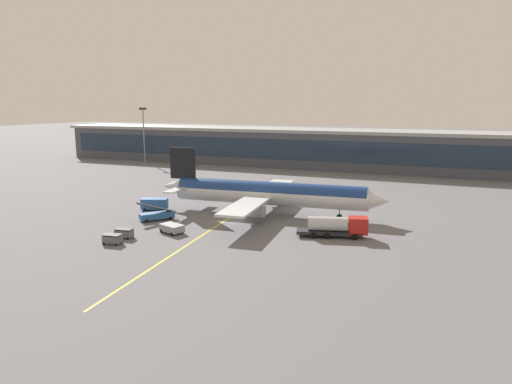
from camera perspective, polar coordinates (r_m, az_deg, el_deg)
ground_plane at (r=80.09m, az=-2.62°, el=-3.71°), size 700.00×700.00×0.00m
apron_lead_in_line at (r=82.72m, az=-3.37°, el=-3.24°), size 6.18×79.81×0.01m
terminal_building at (r=150.57m, az=7.21°, el=5.54°), size 186.44×19.51×12.30m
main_airliner at (r=84.26m, az=1.51°, el=-0.15°), size 43.91×34.78×12.03m
fuel_tanker at (r=71.42m, az=10.14°, el=-4.26°), size 11.08×5.20×3.25m
pushback_tug at (r=73.97m, az=-10.50°, el=-4.46°), size 4.35×3.45×1.40m
belt_loader at (r=82.52m, az=-12.36°, el=-2.81°), size 5.50×6.10×3.49m
crew_van at (r=90.32m, az=-12.72°, el=-1.42°), size 5.42×3.79×2.30m
baggage_cart_0 at (r=70.47m, az=-17.62°, el=-5.64°), size 2.82×1.90×1.48m
baggage_cart_1 at (r=73.05m, az=-16.26°, el=-4.98°), size 2.82×1.90×1.48m
apron_light_mast_0 at (r=164.47m, az=-13.96°, el=7.61°), size 2.80×0.50×19.11m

